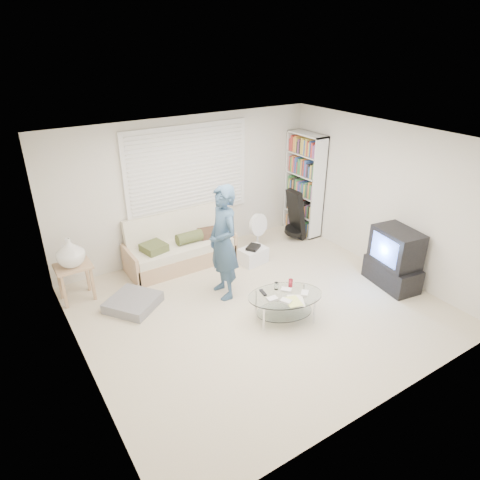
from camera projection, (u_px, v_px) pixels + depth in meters
ground at (259, 308)px, 6.43m from camera, size 5.00×5.00×0.00m
room_shell at (242, 196)px, 6.08m from camera, size 5.02×4.52×2.51m
window_blinds at (188, 172)px, 7.42m from camera, size 2.32×0.08×1.62m
futon_sofa at (180, 249)px, 7.52m from camera, size 1.89×0.76×0.92m
grey_floor_pillow at (133, 302)px, 6.42m from camera, size 0.94×0.94×0.15m
side_table at (71, 255)px, 6.32m from camera, size 0.52×0.42×1.04m
bookshelf at (304, 185)px, 8.47m from camera, size 0.32×0.85×2.03m
guitar_case at (296, 218)px, 8.38m from camera, size 0.37×0.38×1.01m
floor_fan at (258, 228)px, 8.03m from camera, size 0.44×0.29×0.72m
storage_bin at (253, 255)px, 7.63m from camera, size 0.51×0.39×0.33m
tv_unit at (394, 259)px, 6.82m from camera, size 0.61×0.96×0.97m
coffee_table at (285, 299)px, 6.05m from camera, size 1.23×1.00×0.52m
standing_person at (223, 243)px, 6.38m from camera, size 0.49×0.69×1.80m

